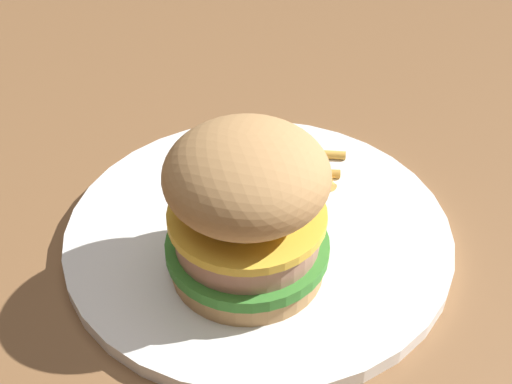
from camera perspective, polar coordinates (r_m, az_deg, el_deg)
name	(u,v)px	position (r m, az deg, el deg)	size (l,w,h in m)	color
ground_plane	(287,223)	(0.50, 2.68, -2.70)	(1.60, 1.60, 0.00)	brown
plate	(256,230)	(0.49, 0.00, -3.30)	(0.28, 0.28, 0.01)	white
sandwich	(247,206)	(0.41, -0.79, -1.25)	(0.11, 0.11, 0.11)	tan
fries_pile	(289,161)	(0.54, 2.89, 2.69)	(0.10, 0.10, 0.01)	gold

